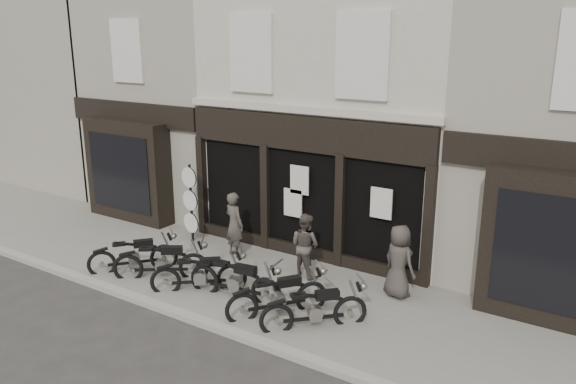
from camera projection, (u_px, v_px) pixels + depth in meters
The scene contains 16 objects.
ground_plane at pixel (234, 300), 12.84m from camera, with size 90.00×90.00×0.00m, color #2D2B28.
pavement at pixel (257, 284), 13.55m from camera, with size 30.00×4.20×0.12m, color slate.
kerb at pixel (197, 320), 11.82m from camera, with size 30.00×0.25×0.13m, color gray.
central_building at pixel (356, 98), 16.54m from camera, with size 7.30×6.22×8.34m.
neighbour_left at pixel (194, 89), 19.86m from camera, with size 5.60×6.73×8.34m.
filler_left at pixel (55, 78), 24.23m from camera, with size 11.00×6.00×8.20m, color gray.
motorcycle_0 at pixel (134, 258), 14.19m from camera, with size 1.64×1.87×1.07m.
motorcycle_1 at pixel (162, 265), 13.70m from camera, with size 2.02×1.60×1.12m.
motorcycle_2 at pixel (200, 277), 13.06m from camera, with size 1.85×1.67×1.07m.
motorcycle_3 at pixel (236, 284), 12.66m from camera, with size 2.36×0.67×1.13m.
motorcycle_4 at pixel (279, 299), 11.93m from camera, with size 1.58×1.98×1.10m.
motorcycle_5 at pixel (315, 313), 11.37m from camera, with size 1.76×1.79×1.08m.
man_left at pixel (234, 224), 14.92m from camera, with size 0.64×0.42×1.77m, color #403B35.
man_centre at pixel (305, 245), 13.68m from camera, with size 0.78×0.61×1.60m, color #473F39.
man_right at pixel (399, 261), 12.58m from camera, with size 0.83×0.54×1.69m, color #3A3530.
advert_sign_post at pixel (191, 207), 15.95m from camera, with size 0.58×0.37×2.39m.
Camera 1 is at (7.44, -9.12, 5.84)m, focal length 35.00 mm.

